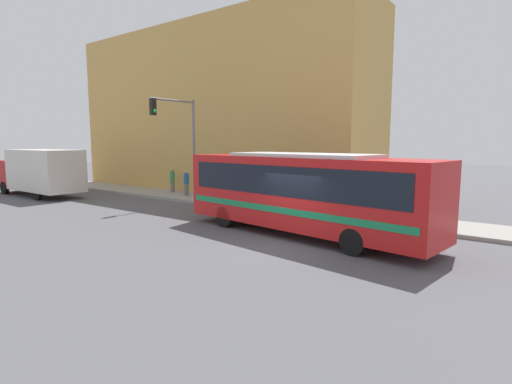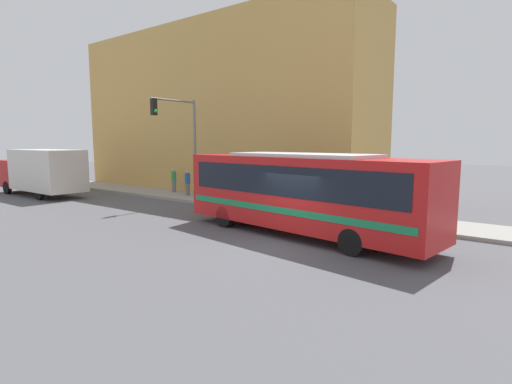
% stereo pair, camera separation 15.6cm
% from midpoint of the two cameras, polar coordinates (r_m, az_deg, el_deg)
% --- Properties ---
extents(ground_plane, '(120.00, 120.00, 0.00)m').
position_cam_midpoint_polar(ground_plane, '(14.55, 4.44, -7.38)').
color(ground_plane, '#515156').
extents(sidewalk, '(2.96, 70.00, 0.17)m').
position_cam_midpoint_polar(sidewalk, '(33.01, -20.02, 0.53)').
color(sidewalk, gray).
rests_on(sidewalk, ground_plane).
extents(building_facade, '(6.00, 24.12, 11.88)m').
position_cam_midpoint_polar(building_facade, '(30.48, -5.89, 11.44)').
color(building_facade, tan).
rests_on(building_facade, ground_plane).
extents(city_bus, '(3.85, 10.89, 3.21)m').
position_cam_midpoint_polar(city_bus, '(15.59, 6.34, 0.46)').
color(city_bus, red).
rests_on(city_bus, ground_plane).
extents(delivery_truck, '(2.50, 8.26, 3.14)m').
position_cam_midpoint_polar(delivery_truck, '(30.74, -28.72, 2.66)').
color(delivery_truck, silver).
rests_on(delivery_truck, ground_plane).
extents(fire_hydrant, '(0.24, 0.32, 0.77)m').
position_cam_midpoint_polar(fire_hydrant, '(19.88, 6.74, -1.84)').
color(fire_hydrant, red).
rests_on(fire_hydrant, sidewalk).
extents(traffic_light_pole, '(3.28, 0.35, 5.97)m').
position_cam_midpoint_polar(traffic_light_pole, '(23.90, -10.90, 8.40)').
color(traffic_light_pole, slate).
rests_on(traffic_light_pole, sidewalk).
extents(pedestrian_near_corner, '(0.34, 0.34, 1.64)m').
position_cam_midpoint_polar(pedestrian_near_corner, '(26.45, -10.08, 1.32)').
color(pedestrian_near_corner, slate).
rests_on(pedestrian_near_corner, sidewalk).
extents(pedestrian_mid_block, '(0.34, 0.34, 1.65)m').
position_cam_midpoint_polar(pedestrian_mid_block, '(28.30, -12.00, 1.65)').
color(pedestrian_mid_block, slate).
rests_on(pedestrian_mid_block, sidewalk).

